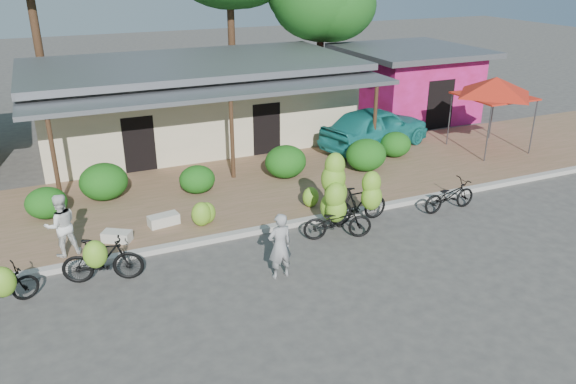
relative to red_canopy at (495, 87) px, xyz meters
name	(u,v)px	position (x,y,z in m)	size (l,w,h in m)	color
ground	(310,261)	(-10.23, -5.04, -2.61)	(100.00, 100.00, 0.00)	#42403D
sidewalk	(244,190)	(-10.23, -0.04, -2.55)	(60.00, 6.00, 0.12)	#90644D
curb	(280,226)	(-10.23, -3.04, -2.54)	(60.00, 0.25, 0.15)	#A8A399
shop_main	(195,102)	(-10.23, 5.89, -0.89)	(13.00, 8.50, 3.35)	beige
shop_pink	(408,82)	(0.27, 5.95, -0.94)	(6.00, 6.00, 3.25)	#D5208B
hedge_0	(46,203)	(-16.23, 0.14, -2.03)	(1.18, 1.06, 0.92)	#144F12
hedge_1	(104,182)	(-14.52, 0.89, -1.91)	(1.48, 1.34, 1.16)	#144F12
hedge_2	(197,179)	(-11.72, 0.24, -2.04)	(1.15, 1.04, 0.90)	#144F12
hedge_3	(286,162)	(-8.56, 0.37, -1.93)	(1.44, 1.29, 1.12)	#144F12
hedge_4	(366,155)	(-5.67, -0.15, -1.92)	(1.46, 1.31, 1.14)	#144F12
hedge_5	(395,144)	(-3.88, 0.70, -2.02)	(1.22, 1.10, 0.95)	#144F12
red_canopy	(495,87)	(0.00, 0.00, 0.00)	(3.50, 3.50, 2.86)	#59595E
bike_left	(102,259)	(-15.16, -4.03, -1.98)	(1.96, 1.35, 1.41)	black
bike_center	(336,205)	(-8.94, -3.96, -1.71)	(2.00, 1.41, 2.29)	black
bike_right	(362,201)	(-7.96, -3.71, -1.88)	(1.88, 1.19, 1.78)	black
bike_far_right	(449,196)	(-5.00, -3.93, -2.13)	(1.85, 0.71, 0.96)	black
loose_banana_a	(207,213)	(-12.08, -2.10, -2.17)	(0.51, 0.43, 0.64)	#7AAD2B
loose_banana_b	(201,214)	(-12.26, -2.19, -2.14)	(0.57, 0.48, 0.71)	#7AAD2B
loose_banana_c	(311,197)	(-8.86, -2.24, -2.17)	(0.51, 0.43, 0.63)	#7AAD2B
sack_near	(164,220)	(-13.24, -1.71, -2.34)	(0.85, 0.40, 0.30)	beige
sack_far	(117,236)	(-14.60, -2.21, -2.35)	(0.75, 0.38, 0.28)	beige
vendor	(280,246)	(-11.23, -5.44, -1.78)	(0.61, 0.40, 1.67)	gray
bystander	(61,225)	(-15.91, -2.44, -1.66)	(0.81, 0.63, 1.66)	silver
teal_van	(375,127)	(-4.01, 1.96, -1.66)	(1.96, 4.87, 1.66)	#1B7D78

